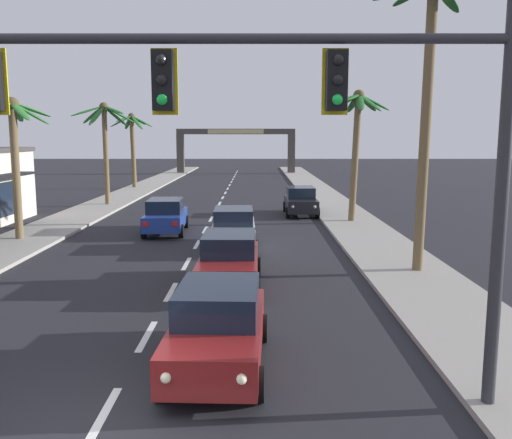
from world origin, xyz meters
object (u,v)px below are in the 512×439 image
town_gateway_arch (235,144)px  sedan_fifth_in_queue (233,228)px  palm_right_third (356,129)px  palm_left_farthest (132,137)px  sedan_third_in_queue (229,260)px  sedan_lead_at_stop_bar (217,326)px  traffic_signal_mast (273,114)px  sedan_oncoming_far (165,216)px  palm_right_second (428,68)px  sedan_parked_nearest_kerb (300,201)px  palm_left_third (104,130)px  palm_left_second (13,137)px

town_gateway_arch → sedan_fifth_in_queue: bearing=-88.0°
sedan_fifth_in_queue → palm_right_third: size_ratio=0.63×
sedan_fifth_in_queue → palm_left_farthest: palm_left_farthest is taller
palm_right_third → sedan_third_in_queue: bearing=-115.9°
sedan_lead_at_stop_bar → palm_left_farthest: palm_left_farthest is taller
traffic_signal_mast → sedan_fifth_in_queue: size_ratio=2.48×
sedan_third_in_queue → sedan_fifth_in_queue: size_ratio=1.00×
sedan_fifth_in_queue → sedan_oncoming_far: 5.03m
sedan_lead_at_stop_bar → town_gateway_arch: town_gateway_arch is taller
palm_left_farthest → palm_right_second: palm_right_second is taller
sedan_parked_nearest_kerb → palm_left_third: 14.12m
sedan_fifth_in_queue → palm_left_second: size_ratio=0.70×
sedan_oncoming_far → palm_right_third: palm_right_third is taller
palm_left_farthest → sedan_oncoming_far: bearing=-73.9°
sedan_third_in_queue → palm_left_second: size_ratio=0.70×
sedan_oncoming_far → sedan_lead_at_stop_bar: bearing=-76.9°
sedan_lead_at_stop_bar → palm_right_second: bearing=50.0°
sedan_fifth_in_queue → town_gateway_arch: (-1.64, 47.61, 2.93)m
traffic_signal_mast → palm_right_second: bearing=60.4°
palm_right_second → palm_right_third: size_ratio=1.38×
traffic_signal_mast → sedan_lead_at_stop_bar: traffic_signal_mast is taller
sedan_lead_at_stop_bar → palm_right_third: 20.15m
palm_right_third → traffic_signal_mast: bearing=-103.9°
traffic_signal_mast → sedan_lead_at_stop_bar: (-1.04, 1.78, -4.15)m
sedan_third_in_queue → sedan_fifth_in_queue: same height
sedan_third_in_queue → palm_right_third: 14.78m
sedan_third_in_queue → traffic_signal_mast: bearing=-81.9°
sedan_oncoming_far → palm_right_third: size_ratio=0.63×
sedan_fifth_in_queue → sedan_oncoming_far: (-3.46, 3.65, 0.00)m
sedan_lead_at_stop_bar → palm_left_second: palm_left_second is taller
sedan_lead_at_stop_bar → town_gateway_arch: bearing=91.7°
sedan_oncoming_far → town_gateway_arch: size_ratio=0.30×
palm_right_second → palm_left_third: bearing=130.2°
sedan_oncoming_far → palm_right_third: (9.76, 3.10, 4.24)m
palm_right_second → town_gateway_arch: size_ratio=0.65×
palm_left_third → traffic_signal_mast: bearing=-69.7°
palm_left_third → palm_right_third: palm_right_third is taller
traffic_signal_mast → palm_left_farthest: (-11.39, 40.64, -0.38)m
palm_left_farthest → town_gateway_arch: bearing=67.6°
traffic_signal_mast → sedan_lead_at_stop_bar: 4.64m
traffic_signal_mast → sedan_parked_nearest_kerb: bearing=84.2°
sedan_fifth_in_queue → sedan_oncoming_far: bearing=133.4°
palm_left_third → sedan_lead_at_stop_bar: bearing=-70.4°
sedan_lead_at_stop_bar → palm_left_second: size_ratio=0.71×
palm_left_farthest → palm_right_third: size_ratio=0.95×
palm_left_third → palm_right_second: palm_right_second is taller
sedan_parked_nearest_kerb → palm_right_third: 5.96m
sedan_parked_nearest_kerb → palm_left_second: (-13.30, -8.46, 3.79)m
sedan_parked_nearest_kerb → town_gateway_arch: 38.11m
sedan_lead_at_stop_bar → town_gateway_arch: 59.68m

